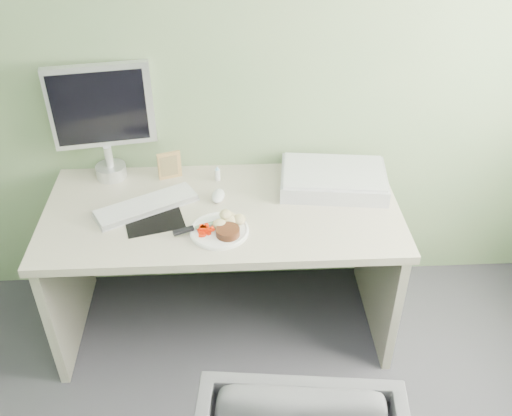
{
  "coord_description": "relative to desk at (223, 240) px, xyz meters",
  "views": [
    {
      "loc": [
        0.05,
        -0.46,
        2.23
      ],
      "look_at": [
        0.15,
        1.5,
        0.82
      ],
      "focal_mm": 40.0,
      "sensor_mm": 36.0,
      "label": 1
    }
  ],
  "objects": [
    {
      "name": "desk",
      "position": [
        0.0,
        0.0,
        0.0
      ],
      "size": [
        1.6,
        0.75,
        0.73
      ],
      "color": "beige",
      "rests_on": "floor"
    },
    {
      "name": "mousepad",
      "position": [
        -0.3,
        -0.06,
        0.18
      ],
      "size": [
        0.29,
        0.27,
        0.0
      ],
      "primitive_type": "cube",
      "rotation": [
        0.0,
        0.0,
        0.26
      ],
      "color": "black",
      "rests_on": "desk"
    },
    {
      "name": "computer_mouse",
      "position": [
        -0.02,
        0.08,
        0.2
      ],
      "size": [
        0.07,
        0.11,
        0.04
      ],
      "primitive_type": "ellipsoid",
      "rotation": [
        0.0,
        0.0,
        -0.13
      ],
      "color": "white",
      "rests_on": "desk"
    },
    {
      "name": "plate",
      "position": [
        -0.01,
        -0.17,
        0.19
      ],
      "size": [
        0.25,
        0.25,
        0.01
      ],
      "primitive_type": "cylinder",
      "color": "white",
      "rests_on": "desk"
    },
    {
      "name": "scanner",
      "position": [
        0.53,
        0.15,
        0.22
      ],
      "size": [
        0.53,
        0.38,
        0.08
      ],
      "primitive_type": "cube",
      "rotation": [
        0.0,
        0.0,
        -0.12
      ],
      "color": "#B8BAC0",
      "rests_on": "desk"
    },
    {
      "name": "steak_knife",
      "position": [
        -0.13,
        -0.17,
        0.21
      ],
      "size": [
        0.22,
        0.11,
        0.02
      ],
      "rotation": [
        0.0,
        0.0,
        0.39
      ],
      "color": "silver",
      "rests_on": "plate"
    },
    {
      "name": "monitor",
      "position": [
        -0.53,
        0.32,
        0.5
      ],
      "size": [
        0.47,
        0.16,
        0.56
      ],
      "rotation": [
        0.0,
        0.0,
        0.16
      ],
      "color": "silver",
      "rests_on": "desk"
    },
    {
      "name": "keyboard",
      "position": [
        -0.34,
        0.02,
        0.2
      ],
      "size": [
        0.46,
        0.33,
        0.02
      ],
      "primitive_type": "cube",
      "rotation": [
        0.0,
        0.0,
        0.5
      ],
      "color": "white",
      "rests_on": "desk"
    },
    {
      "name": "steak",
      "position": [
        0.02,
        -0.21,
        0.21
      ],
      "size": [
        0.11,
        0.11,
        0.03
      ],
      "primitive_type": "cylinder",
      "rotation": [
        0.0,
        0.0,
        -0.09
      ],
      "color": "black",
      "rests_on": "plate"
    },
    {
      "name": "potato_pile",
      "position": [
        0.03,
        -0.12,
        0.23
      ],
      "size": [
        0.13,
        0.1,
        0.06
      ],
      "primitive_type": "ellipsoid",
      "rotation": [
        0.0,
        0.0,
        -0.22
      ],
      "color": "tan",
      "rests_on": "plate"
    },
    {
      "name": "carrot_heap",
      "position": [
        -0.06,
        -0.19,
        0.22
      ],
      "size": [
        0.07,
        0.07,
        0.04
      ],
      "primitive_type": "cube",
      "rotation": [
        0.0,
        0.0,
        0.32
      ],
      "color": "#FF2605",
      "rests_on": "plate"
    },
    {
      "name": "eyedrop_bottle",
      "position": [
        -0.02,
        0.24,
        0.22
      ],
      "size": [
        0.03,
        0.03,
        0.08
      ],
      "color": "white",
      "rests_on": "desk"
    },
    {
      "name": "wall_back",
      "position": [
        0.0,
        0.38,
        0.8
      ],
      "size": [
        3.5,
        0.0,
        3.5
      ],
      "primitive_type": "plane",
      "rotation": [
        1.57,
        0.0,
        0.0
      ],
      "color": "gray",
      "rests_on": "floor"
    },
    {
      "name": "photo_frame",
      "position": [
        -0.25,
        0.27,
        0.25
      ],
      "size": [
        0.11,
        0.05,
        0.14
      ],
      "primitive_type": "cube",
      "rotation": [
        0.0,
        0.0,
        0.32
      ],
      "color": "#AA834F",
      "rests_on": "desk"
    }
  ]
}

